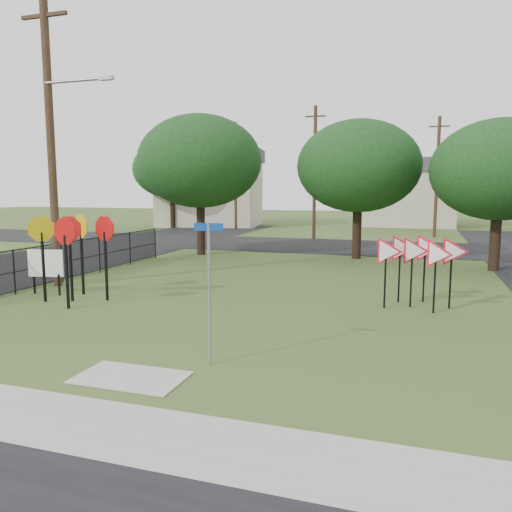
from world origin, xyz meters
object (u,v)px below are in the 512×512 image
Objects in this scene: street_name_sign at (209,284)px; yield_sign_cluster at (418,254)px; info_board at (46,265)px; stop_sign_cluster at (73,238)px.

street_name_sign is 7.46m from yield_sign_cluster.
yield_sign_cluster is (3.83, 6.40, -0.04)m from street_name_sign.
yield_sign_cluster is 1.84× the size of info_board.
info_board is (-11.56, -1.98, -0.59)m from yield_sign_cluster.
stop_sign_cluster is 1.88m from info_board.
street_name_sign is at bearing -32.16° from stop_sign_cluster.
stop_sign_cluster is at bearing 147.84° from street_name_sign.
stop_sign_cluster reaches higher than info_board.
stop_sign_cluster is at bearing -18.75° from info_board.
street_name_sign is at bearing -29.75° from info_board.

